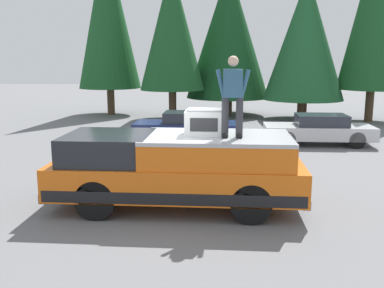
% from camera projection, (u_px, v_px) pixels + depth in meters
% --- Properties ---
extents(ground_plane, '(90.00, 90.00, 0.00)m').
position_uv_depth(ground_plane, '(157.00, 206.00, 9.79)').
color(ground_plane, slate).
extents(pickup_truck, '(2.01, 5.54, 1.65)m').
position_uv_depth(pickup_truck, '(177.00, 169.00, 9.60)').
color(pickup_truck, orange).
rests_on(pickup_truck, ground).
extents(compressor_unit, '(0.65, 0.84, 0.56)m').
position_uv_depth(compressor_unit, '(205.00, 122.00, 9.45)').
color(compressor_unit, white).
rests_on(compressor_unit, pickup_truck).
extents(person_on_truck_bed, '(0.29, 0.72, 1.69)m').
position_uv_depth(person_on_truck_bed, '(233.00, 94.00, 8.98)').
color(person_on_truck_bed, '#333338').
rests_on(person_on_truck_bed, pickup_truck).
extents(parked_car_silver, '(1.64, 4.10, 1.16)m').
position_uv_depth(parked_car_silver, '(319.00, 129.00, 16.74)').
color(parked_car_silver, silver).
rests_on(parked_car_silver, ground).
extents(parked_car_navy, '(1.64, 4.10, 1.16)m').
position_uv_depth(parked_car_navy, '(186.00, 126.00, 17.52)').
color(parked_car_navy, navy).
rests_on(parked_car_navy, ground).
extents(conifer_far_left, '(3.51, 3.51, 10.28)m').
position_uv_depth(conifer_far_left, '(377.00, 4.00, 21.76)').
color(conifer_far_left, '#4C3826').
rests_on(conifer_far_left, ground).
extents(conifer_left, '(4.25, 4.25, 7.56)m').
position_uv_depth(conifer_left, '(305.00, 38.00, 22.70)').
color(conifer_left, '#4C3826').
rests_on(conifer_left, ground).
extents(conifer_center_left, '(4.76, 4.76, 8.35)m').
position_uv_depth(conifer_center_left, '(228.00, 33.00, 24.63)').
color(conifer_center_left, '#4C3826').
rests_on(conifer_center_left, ground).
extents(conifer_center_right, '(3.46, 3.46, 8.10)m').
position_uv_depth(conifer_center_right, '(172.00, 28.00, 22.89)').
color(conifer_center_right, '#4C3826').
rests_on(conifer_center_right, ground).
extents(conifer_right, '(3.57, 3.57, 10.10)m').
position_uv_depth(conifer_right, '(108.00, 12.00, 24.62)').
color(conifer_right, '#4C3826').
rests_on(conifer_right, ground).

